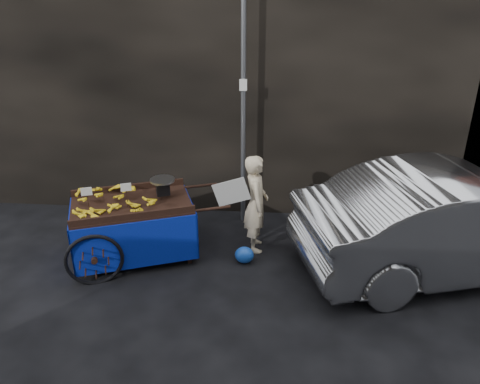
# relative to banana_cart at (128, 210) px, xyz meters

# --- Properties ---
(ground) EXTENTS (80.00, 80.00, 0.00)m
(ground) POSITION_rel_banana_cart_xyz_m (1.31, 0.04, -0.80)
(ground) COLOR black
(ground) RESTS_ON ground
(building_wall) EXTENTS (13.50, 2.00, 5.00)m
(building_wall) POSITION_rel_banana_cart_xyz_m (1.71, 2.64, 1.70)
(building_wall) COLOR black
(building_wall) RESTS_ON ground
(street_pole) EXTENTS (0.12, 0.10, 4.00)m
(street_pole) POSITION_rel_banana_cart_xyz_m (1.61, 1.33, 1.20)
(street_pole) COLOR slate
(street_pole) RESTS_ON ground
(banana_cart) EXTENTS (2.61, 1.83, 1.30)m
(banana_cart) POSITION_rel_banana_cart_xyz_m (0.00, 0.00, 0.00)
(banana_cart) COLOR black
(banana_cart) RESTS_ON ground
(vendor) EXTENTS (0.87, 0.61, 1.56)m
(vendor) POSITION_rel_banana_cart_xyz_m (1.88, 0.39, -0.02)
(vendor) COLOR beige
(vendor) RESTS_ON ground
(plastic_bag) EXTENTS (0.29, 0.23, 0.26)m
(plastic_bag) POSITION_rel_banana_cart_xyz_m (1.73, -0.05, -0.67)
(plastic_bag) COLOR blue
(plastic_bag) RESTS_ON ground
(parked_car) EXTENTS (4.95, 2.86, 1.54)m
(parked_car) POSITION_rel_banana_cart_xyz_m (4.82, 0.08, -0.03)
(parked_car) COLOR #B7B9BE
(parked_car) RESTS_ON ground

